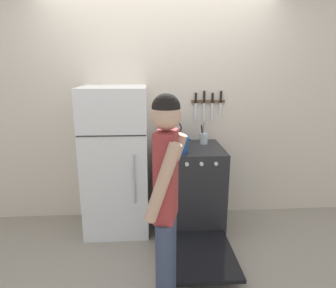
{
  "coord_description": "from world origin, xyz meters",
  "views": [
    {
      "loc": [
        -0.12,
        -3.36,
        1.76
      ],
      "look_at": [
        0.06,
        -0.49,
        1.0
      ],
      "focal_mm": 32.0,
      "sensor_mm": 36.0,
      "label": 1
    }
  ],
  "objects_px": {
    "tea_kettle": "(175,137)",
    "person": "(166,200)",
    "refrigerator": "(116,161)",
    "dutch_oven_pot": "(176,144)",
    "stove_range": "(189,190)",
    "utensil_jar": "(204,138)"
  },
  "relations": [
    {
      "from": "utensil_jar",
      "to": "tea_kettle",
      "type": "bearing_deg",
      "value": -178.55
    },
    {
      "from": "stove_range",
      "to": "person",
      "type": "xyz_separation_m",
      "value": [
        -0.32,
        -1.21,
        0.46
      ]
    },
    {
      "from": "tea_kettle",
      "to": "refrigerator",
      "type": "bearing_deg",
      "value": -170.85
    },
    {
      "from": "tea_kettle",
      "to": "utensil_jar",
      "type": "height_order",
      "value": "utensil_jar"
    },
    {
      "from": "stove_range",
      "to": "dutch_oven_pot",
      "type": "bearing_deg",
      "value": -148.71
    },
    {
      "from": "dutch_oven_pot",
      "to": "utensil_jar",
      "type": "xyz_separation_m",
      "value": [
        0.33,
        0.28,
        -0.01
      ]
    },
    {
      "from": "refrigerator",
      "to": "dutch_oven_pot",
      "type": "height_order",
      "value": "refrigerator"
    },
    {
      "from": "tea_kettle",
      "to": "person",
      "type": "bearing_deg",
      "value": -97.13
    },
    {
      "from": "refrigerator",
      "to": "stove_range",
      "type": "height_order",
      "value": "refrigerator"
    },
    {
      "from": "utensil_jar",
      "to": "person",
      "type": "xyz_separation_m",
      "value": [
        -0.49,
        -1.39,
        -0.08
      ]
    },
    {
      "from": "stove_range",
      "to": "person",
      "type": "bearing_deg",
      "value": -104.78
    },
    {
      "from": "stove_range",
      "to": "utensil_jar",
      "type": "distance_m",
      "value": 0.59
    },
    {
      "from": "stove_range",
      "to": "tea_kettle",
      "type": "relative_size",
      "value": 5.43
    },
    {
      "from": "refrigerator",
      "to": "utensil_jar",
      "type": "bearing_deg",
      "value": 6.59
    },
    {
      "from": "refrigerator",
      "to": "dutch_oven_pot",
      "type": "relative_size",
      "value": 5.07
    },
    {
      "from": "refrigerator",
      "to": "stove_range",
      "type": "xyz_separation_m",
      "value": [
        0.78,
        -0.07,
        -0.32
      ]
    },
    {
      "from": "tea_kettle",
      "to": "dutch_oven_pot",
      "type": "bearing_deg",
      "value": -92.61
    },
    {
      "from": "tea_kettle",
      "to": "stove_range",
      "type": "bearing_deg",
      "value": -49.8
    },
    {
      "from": "tea_kettle",
      "to": "person",
      "type": "relative_size",
      "value": 0.16
    },
    {
      "from": "dutch_oven_pot",
      "to": "utensil_jar",
      "type": "distance_m",
      "value": 0.43
    },
    {
      "from": "refrigerator",
      "to": "stove_range",
      "type": "bearing_deg",
      "value": -5.14
    },
    {
      "from": "refrigerator",
      "to": "utensil_jar",
      "type": "distance_m",
      "value": 0.98
    }
  ]
}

